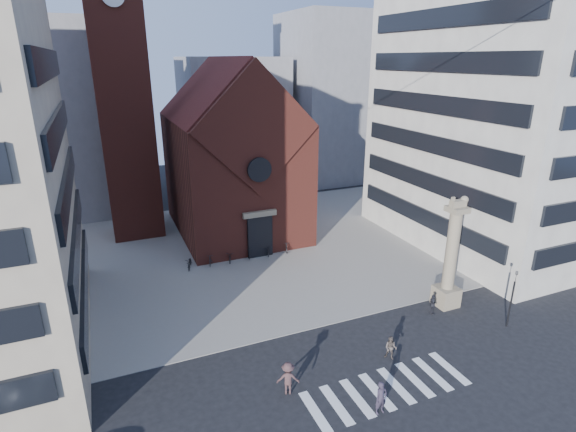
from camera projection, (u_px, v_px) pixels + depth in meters
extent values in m
plane|color=black|center=(351.00, 360.00, 28.02)|extent=(120.00, 120.00, 0.00)
cube|color=gray|center=(253.00, 248.00, 44.51)|extent=(46.00, 30.00, 0.05)
cube|color=maroon|center=(234.00, 176.00, 47.73)|extent=(12.00, 16.00, 12.00)
cube|color=#57211B|center=(230.00, 118.00, 46.08)|extent=(12.00, 15.40, 12.00)
cube|color=maroon|center=(257.00, 129.00, 38.83)|extent=(11.76, 0.50, 11.76)
cylinder|color=black|center=(259.00, 170.00, 39.60)|extent=(2.20, 0.30, 2.20)
cube|color=black|center=(260.00, 237.00, 41.98)|extent=(2.40, 0.30, 4.00)
cube|color=gray|center=(260.00, 214.00, 41.17)|extent=(3.20, 0.40, 0.50)
cube|color=maroon|center=(122.00, 89.00, 43.66)|extent=(5.00, 5.00, 30.00)
cube|color=beige|center=(516.00, 79.00, 41.95)|extent=(18.00, 22.00, 32.00)
cube|color=gray|center=(28.00, 121.00, 51.73)|extent=(16.00, 14.00, 22.00)
cube|color=gray|center=(233.00, 121.00, 66.30)|extent=(14.00, 12.00, 18.00)
cube|color=gray|center=(339.00, 98.00, 68.59)|extent=(16.00, 14.00, 24.00)
cube|color=gray|center=(446.00, 296.00, 34.05)|extent=(1.60, 1.60, 1.50)
cylinder|color=gray|center=(452.00, 251.00, 32.81)|extent=(0.90, 0.90, 6.00)
cube|color=gray|center=(457.00, 209.00, 31.74)|extent=(1.30, 1.30, 0.40)
cube|color=gray|center=(458.00, 204.00, 31.61)|extent=(1.20, 0.50, 0.55)
sphere|color=gray|center=(464.00, 200.00, 31.73)|extent=(0.56, 0.56, 0.56)
cube|color=gray|center=(453.00, 199.00, 31.29)|extent=(0.25, 0.15, 0.35)
cylinder|color=black|center=(511.00, 304.00, 30.98)|extent=(0.12, 0.12, 3.50)
imported|color=black|center=(516.00, 276.00, 30.27)|extent=(0.13, 0.16, 0.80)
imported|color=#2D2736|center=(381.00, 398.00, 23.57)|extent=(0.72, 0.50, 1.90)
imported|color=#4D433D|center=(391.00, 348.00, 27.90)|extent=(0.95, 0.96, 1.56)
imported|color=#24252C|center=(433.00, 305.00, 32.78)|extent=(0.67, 1.00, 1.58)
imported|color=#422C2D|center=(288.00, 378.00, 24.97)|extent=(1.46, 1.15, 1.98)
imported|color=black|center=(190.00, 263.00, 40.09)|extent=(1.17, 2.00, 0.99)
imported|color=black|center=(210.00, 259.00, 40.75)|extent=(1.02, 1.91, 1.10)
imported|color=black|center=(230.00, 256.00, 41.46)|extent=(1.17, 2.00, 0.99)
imported|color=black|center=(249.00, 252.00, 42.13)|extent=(1.02, 1.91, 1.10)
imported|color=black|center=(268.00, 250.00, 42.84)|extent=(1.17, 2.00, 0.99)
imported|color=black|center=(286.00, 246.00, 43.51)|extent=(1.02, 1.91, 1.10)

